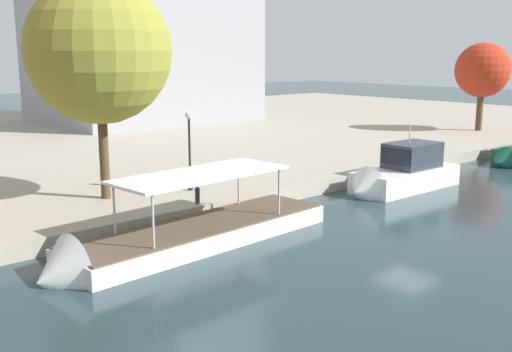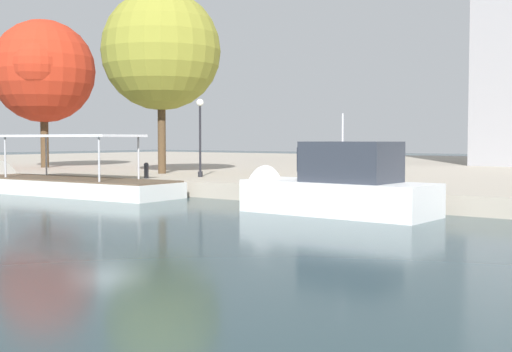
# 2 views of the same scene
# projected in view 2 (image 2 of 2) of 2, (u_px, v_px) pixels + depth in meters

# --- Properties ---
(ground_plane) EXTENTS (220.00, 220.00, 0.00)m
(ground_plane) POSITION_uv_depth(u_px,v_px,m) (107.00, 214.00, 25.84)
(ground_plane) COLOR #23383D
(dock_promenade) EXTENTS (120.00, 55.00, 0.77)m
(dock_promenade) POSITION_uv_depth(u_px,v_px,m) (451.00, 170.00, 53.63)
(dock_promenade) COLOR #A39989
(dock_promenade) RESTS_ON ground_plane
(tour_boat_1) EXTENTS (13.95, 4.16, 4.36)m
(tour_boat_1) POSITION_uv_depth(u_px,v_px,m) (54.00, 187.00, 35.36)
(tour_boat_1) COLOR silver
(tour_boat_1) RESTS_ON ground_plane
(motor_yacht_2) EXTENTS (8.40, 2.90, 4.67)m
(motor_yacht_2) POSITION_uv_depth(u_px,v_px,m) (326.00, 192.00, 25.95)
(motor_yacht_2) COLOR white
(motor_yacht_2) RESTS_ON ground_plane
(mooring_bollard_2) EXTENTS (0.26, 0.26, 0.84)m
(mooring_bollard_2) POSITION_uv_depth(u_px,v_px,m) (146.00, 170.00, 35.92)
(mooring_bollard_2) COLOR #2D2D33
(mooring_bollard_2) RESTS_ON dock_promenade
(lamp_post) EXTENTS (0.40, 0.40, 4.27)m
(lamp_post) POSITION_uv_depth(u_px,v_px,m) (200.00, 129.00, 37.04)
(lamp_post) COLOR black
(lamp_post) RESTS_ON dock_promenade
(tree_1) EXTENTS (7.42, 7.42, 10.70)m
(tree_1) POSITION_uv_depth(u_px,v_px,m) (44.00, 72.00, 48.92)
(tree_1) COLOR #4C3823
(tree_1) RESTS_ON dock_promenade
(tree_2) EXTENTS (7.13, 7.13, 10.93)m
(tree_2) POSITION_uv_depth(u_px,v_px,m) (162.00, 47.00, 40.31)
(tree_2) COLOR #4C3823
(tree_2) RESTS_ON dock_promenade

